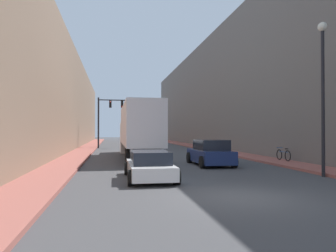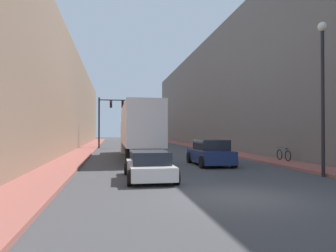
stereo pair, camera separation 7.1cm
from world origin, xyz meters
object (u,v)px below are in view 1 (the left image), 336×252
at_px(suv_car, 210,153).
at_px(traffic_signal_gantry, 111,112).
at_px(parked_bicycle, 283,155).
at_px(street_lamp, 323,78).
at_px(sedan_car, 149,166).
at_px(semi_truck, 138,129).

height_order(suv_car, traffic_signal_gantry, traffic_signal_gantry).
bearing_deg(suv_car, parked_bicycle, 7.17).
xyz_separation_m(street_lamp, parked_bicycle, (1.64, 6.54, -4.09)).
distance_m(suv_car, street_lamp, 7.94).
xyz_separation_m(suv_car, parked_bicycle, (5.33, 0.67, -0.23)).
distance_m(suv_car, parked_bicycle, 5.38).
bearing_deg(street_lamp, sedan_car, 175.78).
bearing_deg(suv_car, sedan_car, -130.03).
distance_m(street_lamp, parked_bicycle, 7.89).
distance_m(semi_truck, traffic_signal_gantry, 15.33).
relative_size(sedan_car, street_lamp, 0.63).
bearing_deg(parked_bicycle, street_lamp, -104.07).
xyz_separation_m(sedan_car, traffic_signal_gantry, (-1.72, 26.92, 3.87)).
height_order(sedan_car, parked_bicycle, sedan_car).
bearing_deg(street_lamp, traffic_signal_gantry, 109.67).
xyz_separation_m(suv_car, street_lamp, (3.69, -5.87, 3.87)).
bearing_deg(traffic_signal_gantry, semi_truck, -81.93).
distance_m(sedan_car, traffic_signal_gantry, 27.25).
relative_size(semi_truck, parked_bicycle, 8.03).
bearing_deg(semi_truck, sedan_car, -91.98).
xyz_separation_m(traffic_signal_gantry, street_lamp, (9.84, -27.52, 0.14)).
height_order(street_lamp, parked_bicycle, street_lamp).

